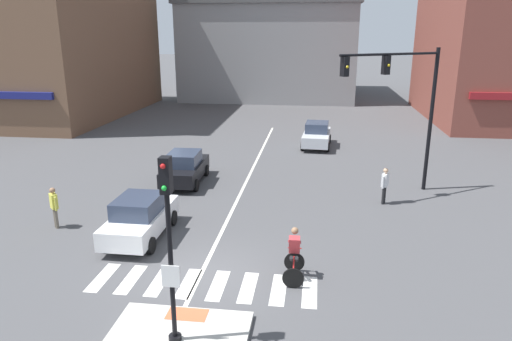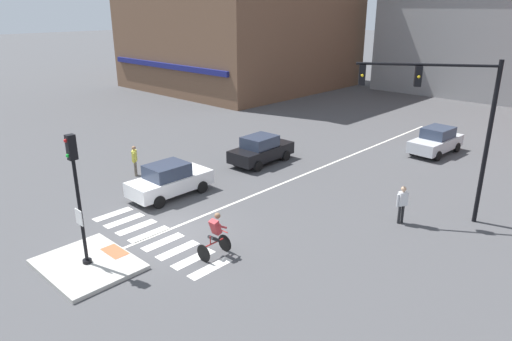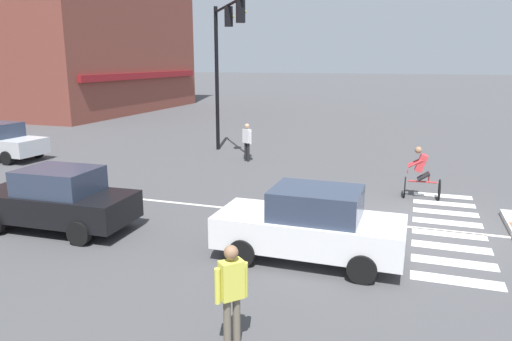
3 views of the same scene
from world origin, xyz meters
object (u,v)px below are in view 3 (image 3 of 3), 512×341
Objects in this scene: car_black_westbound_far at (57,199)px; pedestrian_waiting_far_side at (247,139)px; traffic_light_mast at (223,51)px; cyclist at (421,172)px; car_white_westbound_near at (311,225)px; pedestrian_at_curb_left at (232,288)px.

car_black_westbound_far is 2.49× the size of pedestrian_waiting_far_side.
traffic_light_mast is 4.04× the size of cyclist.
cyclist is (5.87, -2.31, 0.06)m from car_white_westbound_near.
cyclist is at bearing -16.09° from pedestrian_at_curb_left.
pedestrian_waiting_far_side is (13.20, 4.45, 0.00)m from pedestrian_at_curb_left.
pedestrian_at_curb_left is 1.00× the size of pedestrian_waiting_far_side.
cyclist reaches higher than pedestrian_at_curb_left.
traffic_light_mast is at bearing 62.41° from cyclist.
car_black_westbound_far is 1.01× the size of car_white_westbound_near.
traffic_light_mast is 11.24m from car_black_westbound_far.
pedestrian_waiting_far_side is at bearing -120.49° from traffic_light_mast.
cyclist is 9.92m from pedestrian_at_curb_left.
cyclist is (6.04, -8.99, 0.06)m from car_black_westbound_far.
pedestrian_at_curb_left is (-14.02, -5.85, -3.75)m from traffic_light_mast.
traffic_light_mast is 12.73m from car_white_westbound_near.
pedestrian_waiting_far_side reaches higher than car_white_westbound_near.
car_white_westbound_near is (-10.36, -6.28, -3.92)m from traffic_light_mast.
traffic_light_mast is 1.63× the size of car_black_westbound_far.
cyclist is (-4.49, -8.60, -3.86)m from traffic_light_mast.
cyclist is at bearing -21.51° from car_white_westbound_near.
cyclist reaches higher than pedestrian_waiting_far_side.
pedestrian_waiting_far_side is (-0.82, -1.40, -3.75)m from traffic_light_mast.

